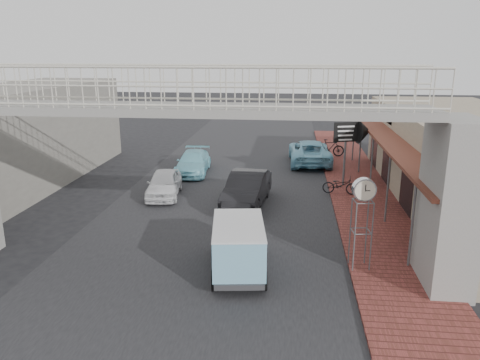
% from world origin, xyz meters
% --- Properties ---
extents(ground, '(120.00, 120.00, 0.00)m').
position_xyz_m(ground, '(0.00, 0.00, 0.00)').
color(ground, black).
rests_on(ground, ground).
extents(road_strip, '(10.00, 60.00, 0.01)m').
position_xyz_m(road_strip, '(0.00, 0.00, 0.01)').
color(road_strip, black).
rests_on(road_strip, ground).
extents(sidewalk, '(3.00, 40.00, 0.10)m').
position_xyz_m(sidewalk, '(6.50, 3.00, 0.05)').
color(sidewalk, brown).
rests_on(sidewalk, ground).
extents(shophouse_row, '(7.20, 18.00, 4.00)m').
position_xyz_m(shophouse_row, '(10.97, 4.00, 2.01)').
color(shophouse_row, gray).
rests_on(shophouse_row, ground).
extents(footbridge, '(16.40, 2.40, 6.34)m').
position_xyz_m(footbridge, '(0.00, -4.00, 3.18)').
color(footbridge, gray).
rests_on(footbridge, ground).
extents(building_far_left, '(5.00, 14.00, 5.00)m').
position_xyz_m(building_far_left, '(-11.00, 6.00, 2.50)').
color(building_far_left, gray).
rests_on(building_far_left, ground).
extents(white_hatchback, '(1.90, 3.79, 1.24)m').
position_xyz_m(white_hatchback, '(-2.94, 3.71, 0.62)').
color(white_hatchback, white).
rests_on(white_hatchback, ground).
extents(dark_sedan, '(2.05, 4.64, 1.48)m').
position_xyz_m(dark_sedan, '(1.13, 2.81, 0.74)').
color(dark_sedan, black).
rests_on(dark_sedan, ground).
extents(angkot_curb, '(2.61, 5.31, 1.45)m').
position_xyz_m(angkot_curb, '(4.20, 11.25, 0.73)').
color(angkot_curb, '#7FC4DD').
rests_on(angkot_curb, ground).
extents(angkot_far, '(1.95, 4.29, 1.22)m').
position_xyz_m(angkot_far, '(-2.47, 8.18, 0.61)').
color(angkot_far, '#7DC9DA').
rests_on(angkot_far, ground).
extents(angkot_van, '(1.99, 3.64, 1.70)m').
position_xyz_m(angkot_van, '(1.51, -3.90, 1.08)').
color(angkot_van, black).
rests_on(angkot_van, ground).
extents(motorcycle_near, '(1.73, 0.77, 0.88)m').
position_xyz_m(motorcycle_near, '(5.45, 4.65, 0.54)').
color(motorcycle_near, black).
rests_on(motorcycle_near, sidewalk).
extents(motorcycle_far, '(1.94, 0.75, 1.13)m').
position_xyz_m(motorcycle_far, '(5.55, 12.91, 0.67)').
color(motorcycle_far, black).
rests_on(motorcycle_far, sidewalk).
extents(street_clock, '(0.74, 0.64, 2.94)m').
position_xyz_m(street_clock, '(5.30, -3.28, 2.54)').
color(street_clock, '#59595B').
rests_on(street_clock, sidewalk).
extents(arrow_sign, '(2.03, 1.35, 3.36)m').
position_xyz_m(arrow_sign, '(6.56, 6.43, 2.81)').
color(arrow_sign, '#59595B').
rests_on(arrow_sign, sidewalk).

